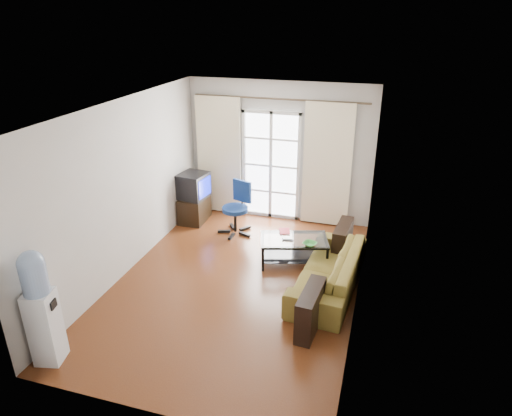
{
  "coord_description": "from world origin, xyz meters",
  "views": [
    {
      "loc": [
        1.99,
        -5.66,
        3.87
      ],
      "look_at": [
        0.2,
        0.35,
        1.14
      ],
      "focal_mm": 32.0,
      "sensor_mm": 36.0,
      "label": 1
    }
  ],
  "objects_px": {
    "task_chair": "(236,218)",
    "coffee_table": "(294,247)",
    "sofa": "(329,271)",
    "water_cooler": "(40,306)",
    "crt_tv": "(193,185)",
    "tv_stand": "(194,208)"
  },
  "relations": [
    {
      "from": "sofa",
      "to": "coffee_table",
      "type": "bearing_deg",
      "value": -127.47
    },
    {
      "from": "sofa",
      "to": "water_cooler",
      "type": "bearing_deg",
      "value": -45.19
    },
    {
      "from": "coffee_table",
      "to": "crt_tv",
      "type": "height_order",
      "value": "crt_tv"
    },
    {
      "from": "coffee_table",
      "to": "water_cooler",
      "type": "relative_size",
      "value": 0.82
    },
    {
      "from": "coffee_table",
      "to": "sofa",
      "type": "bearing_deg",
      "value": -42.17
    },
    {
      "from": "tv_stand",
      "to": "crt_tv",
      "type": "distance_m",
      "value": 0.5
    },
    {
      "from": "task_chair",
      "to": "sofa",
      "type": "bearing_deg",
      "value": -16.09
    },
    {
      "from": "coffee_table",
      "to": "water_cooler",
      "type": "xyz_separation_m",
      "value": [
        -2.3,
        -3.08,
        0.49
      ]
    },
    {
      "from": "task_chair",
      "to": "coffee_table",
      "type": "bearing_deg",
      "value": -12.27
    },
    {
      "from": "task_chair",
      "to": "water_cooler",
      "type": "height_order",
      "value": "water_cooler"
    },
    {
      "from": "coffee_table",
      "to": "tv_stand",
      "type": "height_order",
      "value": "tv_stand"
    },
    {
      "from": "crt_tv",
      "to": "task_chair",
      "type": "height_order",
      "value": "crt_tv"
    },
    {
      "from": "coffee_table",
      "to": "task_chair",
      "type": "xyz_separation_m",
      "value": [
        -1.27,
        0.79,
        0.01
      ]
    },
    {
      "from": "crt_tv",
      "to": "water_cooler",
      "type": "distance_m",
      "value": 4.13
    },
    {
      "from": "sofa",
      "to": "crt_tv",
      "type": "xyz_separation_m",
      "value": [
        -2.9,
        1.64,
        0.45
      ]
    },
    {
      "from": "crt_tv",
      "to": "water_cooler",
      "type": "bearing_deg",
      "value": -82.62
    },
    {
      "from": "crt_tv",
      "to": "water_cooler",
      "type": "height_order",
      "value": "water_cooler"
    },
    {
      "from": "water_cooler",
      "to": "coffee_table",
      "type": "bearing_deg",
      "value": 40.94
    },
    {
      "from": "tv_stand",
      "to": "task_chair",
      "type": "distance_m",
      "value": 1.01
    },
    {
      "from": "crt_tv",
      "to": "coffee_table",
      "type": "bearing_deg",
      "value": -16.85
    },
    {
      "from": "coffee_table",
      "to": "task_chair",
      "type": "bearing_deg",
      "value": 148.08
    },
    {
      "from": "tv_stand",
      "to": "water_cooler",
      "type": "distance_m",
      "value": 4.19
    }
  ]
}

